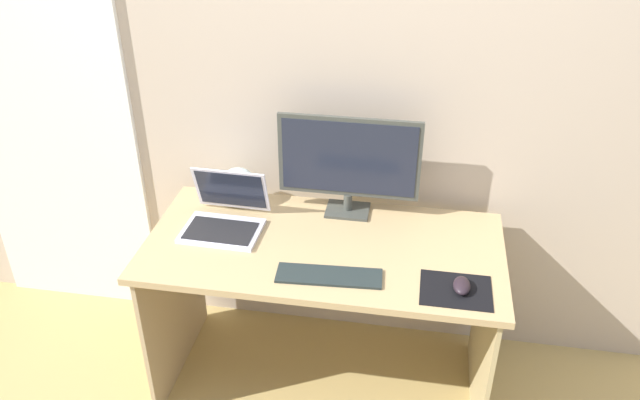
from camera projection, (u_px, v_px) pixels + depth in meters
name	position (u px, v px, depth m)	size (l,w,h in m)	color
ground_plane	(323.00, 379.00, 2.86)	(8.00, 8.00, 0.00)	tan
wall_back	(341.00, 81.00, 2.57)	(6.00, 0.04, 2.50)	#BAA895
door_left	(47.00, 117.00, 2.86)	(0.82, 0.02, 2.02)	white
desk	(323.00, 276.00, 2.56)	(1.39, 0.68, 0.74)	tan
monitor	(349.00, 162.00, 2.56)	(0.58, 0.14, 0.43)	#3E413B
laptop	(225.00, 217.00, 2.57)	(0.32, 0.30, 0.22)	silver
fishbowl	(238.00, 187.00, 2.71)	(0.16, 0.16, 0.16)	silver
keyboard_external	(329.00, 276.00, 2.30)	(0.38, 0.11, 0.01)	#212A2B
mousepad	(456.00, 290.00, 2.24)	(0.25, 0.20, 0.00)	black
mouse	(462.00, 286.00, 2.23)	(0.06, 0.10, 0.04)	black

